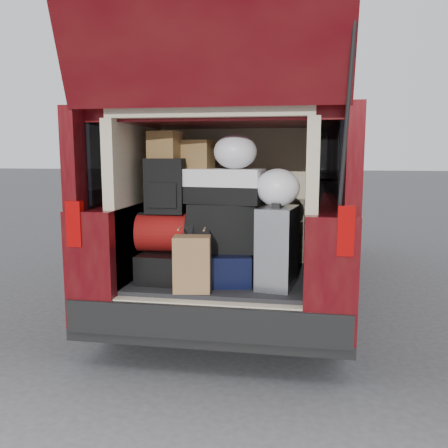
{
  "coord_description": "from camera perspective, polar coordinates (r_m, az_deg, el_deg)",
  "views": [
    {
      "loc": [
        0.61,
        -3.18,
        1.47
      ],
      "look_at": [
        0.04,
        0.2,
        0.96
      ],
      "focal_mm": 38.0,
      "sensor_mm": 36.0,
      "label": 1
    }
  ],
  "objects": [
    {
      "name": "silver_roller",
      "position": [
        3.31,
        6.42,
        -2.79
      ],
      "size": [
        0.29,
        0.41,
        0.56
      ],
      "primitive_type": "cube",
      "rotation": [
        0.0,
        0.0,
        -0.16
      ],
      "color": "white",
      "rests_on": "load_floor"
    },
    {
      "name": "load_floor",
      "position": [
        3.71,
        -0.39,
        -10.36
      ],
      "size": [
        1.24,
        1.05,
        0.55
      ],
      "primitive_type": "cube",
      "color": "black",
      "rests_on": "ground"
    },
    {
      "name": "ground",
      "position": [
        3.56,
        -1.18,
        -15.97
      ],
      "size": [
        80.0,
        80.0,
        0.0
      ],
      "primitive_type": "plane",
      "color": "#373739",
      "rests_on": "ground"
    },
    {
      "name": "kraft_bag",
      "position": [
        3.19,
        -3.86,
        -4.83
      ],
      "size": [
        0.26,
        0.19,
        0.38
      ],
      "primitive_type": "cube",
      "rotation": [
        0.0,
        0.0,
        0.13
      ],
      "color": "olive",
      "rests_on": "load_floor"
    },
    {
      "name": "grocery_sack_upper",
      "position": [
        3.55,
        -3.17,
        8.38
      ],
      "size": [
        0.23,
        0.2,
        0.21
      ],
      "primitive_type": "cube",
      "rotation": [
        0.0,
        0.0,
        -0.17
      ],
      "color": "olive",
      "rests_on": "twotone_duffel"
    },
    {
      "name": "twotone_duffel",
      "position": [
        3.43,
        0.07,
        4.59
      ],
      "size": [
        0.58,
        0.35,
        0.25
      ],
      "primitive_type": "cube",
      "rotation": [
        0.0,
        0.0,
        -0.13
      ],
      "color": "white",
      "rests_on": "black_soft_case"
    },
    {
      "name": "plastic_bag_right",
      "position": [
        3.29,
        6.48,
        4.38
      ],
      "size": [
        0.31,
        0.29,
        0.26
      ],
      "primitive_type": "ellipsoid",
      "rotation": [
        0.0,
        0.0,
        -0.03
      ],
      "color": "white",
      "rests_on": "silver_roller"
    },
    {
      "name": "plastic_bag_center",
      "position": [
        3.38,
        1.37,
        8.69
      ],
      "size": [
        0.35,
        0.33,
        0.25
      ],
      "primitive_type": "ellipsoid",
      "rotation": [
        0.0,
        0.0,
        0.16
      ],
      "color": "white",
      "rests_on": "twotone_duffel"
    },
    {
      "name": "black_hardshell",
      "position": [
        3.56,
        -6.43,
        -4.88
      ],
      "size": [
        0.4,
        0.54,
        0.21
      ],
      "primitive_type": "cube",
      "rotation": [
        0.0,
        0.0,
        -0.04
      ],
      "color": "black",
      "rests_on": "load_floor"
    },
    {
      "name": "backpack",
      "position": [
        3.47,
        -7.08,
        4.55
      ],
      "size": [
        0.28,
        0.18,
        0.4
      ],
      "primitive_type": "cube",
      "rotation": [
        0.0,
        0.0,
        0.03
      ],
      "color": "black",
      "rests_on": "red_duffel"
    },
    {
      "name": "navy_hardshell",
      "position": [
        3.48,
        -0.27,
        -5.03
      ],
      "size": [
        0.49,
        0.57,
        0.22
      ],
      "primitive_type": "cube",
      "rotation": [
        0.0,
        0.0,
        0.17
      ],
      "color": "black",
      "rests_on": "load_floor"
    },
    {
      "name": "black_soft_case",
      "position": [
        3.45,
        -0.19,
        -0.37
      ],
      "size": [
        0.5,
        0.33,
        0.35
      ],
      "primitive_type": "cube",
      "rotation": [
        0.0,
        0.0,
        0.08
      ],
      "color": "black",
      "rests_on": "navy_hardshell"
    },
    {
      "name": "red_duffel",
      "position": [
        3.51,
        -6.81,
        -1.01
      ],
      "size": [
        0.45,
        0.31,
        0.28
      ],
      "primitive_type": "cube",
      "rotation": [
        0.0,
        0.0,
        0.06
      ],
      "color": "maroon",
      "rests_on": "black_hardshell"
    },
    {
      "name": "grocery_sack_lower",
      "position": [
        3.52,
        -7.12,
        9.44
      ],
      "size": [
        0.24,
        0.21,
        0.2
      ],
      "primitive_type": "cube",
      "rotation": [
        0.0,
        0.0,
        -0.19
      ],
      "color": "olive",
      "rests_on": "backpack"
    },
    {
      "name": "minivan",
      "position": [
        5.11,
        2.68,
        2.14
      ],
      "size": [
        1.9,
        5.35,
        2.77
      ],
      "color": "black",
      "rests_on": "ground"
    }
  ]
}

